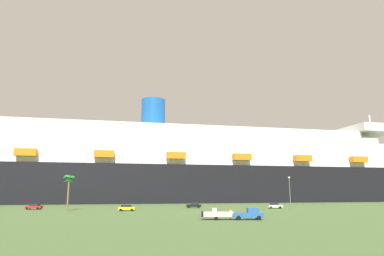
# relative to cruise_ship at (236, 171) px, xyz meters

# --- Properties ---
(ground_plane) EXTENTS (600.00, 600.00, 0.00)m
(ground_plane) POSITION_rel_cruise_ship_xyz_m (-30.59, -46.62, -14.86)
(ground_plane) COLOR #4C6B38
(cruise_ship) EXTENTS (299.18, 63.42, 53.24)m
(cruise_ship) POSITION_rel_cruise_ship_xyz_m (0.00, 0.00, 0.00)
(cruise_ship) COLOR black
(cruise_ship) RESTS_ON ground_plane
(pickup_truck) EXTENTS (5.78, 2.74, 2.20)m
(pickup_truck) POSITION_rel_cruise_ship_xyz_m (-21.20, -100.06, -13.82)
(pickup_truck) COLOR #2659A5
(pickup_truck) RESTS_ON ground_plane
(small_boat_on_trailer) EXTENTS (7.30, 2.54, 2.15)m
(small_boat_on_trailer) POSITION_rel_cruise_ship_xyz_m (-26.41, -99.52, -13.90)
(small_boat_on_trailer) COLOR #595960
(small_boat_on_trailer) RESTS_ON ground_plane
(palm_tree) EXTENTS (3.17, 2.95, 9.57)m
(palm_tree) POSITION_rel_cruise_ship_xyz_m (-62.24, -68.22, -7.01)
(palm_tree) COLOR brown
(palm_tree) RESTS_ON ground_plane
(street_lamp) EXTENTS (0.56, 0.56, 9.24)m
(street_lamp) POSITION_rel_cruise_ship_xyz_m (-1.64, -71.36, -8.96)
(street_lamp) COLOR slate
(street_lamp) RESTS_ON ground_plane
(parked_car_white_van) EXTENTS (4.41, 2.42, 1.58)m
(parked_car_white_van) POSITION_rel_cruise_ship_xyz_m (-2.44, -60.69, -14.03)
(parked_car_white_van) COLOR white
(parked_car_white_van) RESTS_ON ground_plane
(parked_car_black_coupe) EXTENTS (4.88, 2.61, 1.58)m
(parked_car_black_coupe) POSITION_rel_cruise_ship_xyz_m (-26.71, -54.91, -14.03)
(parked_car_black_coupe) COLOR black
(parked_car_black_coupe) RESTS_ON ground_plane
(parked_car_yellow_taxi) EXTENTS (4.75, 2.54, 1.58)m
(parked_car_yellow_taxi) POSITION_rel_cruise_ship_xyz_m (-46.42, -69.33, -14.03)
(parked_car_yellow_taxi) COLOR yellow
(parked_car_yellow_taxi) RESTS_ON ground_plane
(parked_car_red_hatchback) EXTENTS (4.76, 2.46, 1.58)m
(parked_car_red_hatchback) POSITION_rel_cruise_ship_xyz_m (-73.77, -59.22, -14.03)
(parked_car_red_hatchback) COLOR red
(parked_car_red_hatchback) RESTS_ON ground_plane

